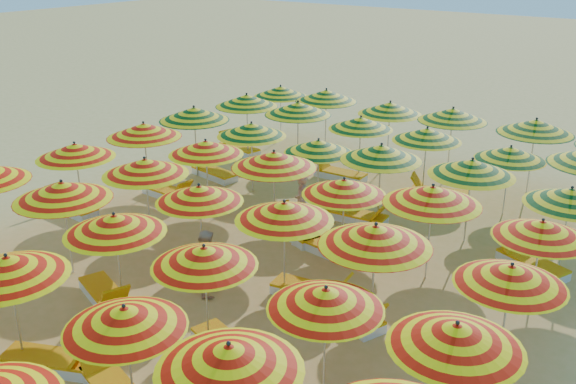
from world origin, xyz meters
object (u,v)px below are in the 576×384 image
Objects in this scene: umbrella_46 at (536,127)px; lounger_20 at (239,148)px; lounger_12 at (312,291)px; lounger_21 at (339,174)px; umbrella_9 at (125,318)px; umbrella_20 at (199,194)px; umbrella_8 at (8,267)px; beachgoer_b at (208,262)px; lounger_15 at (294,230)px; lounger_18 at (358,216)px; umbrella_28 at (432,195)px; umbrella_37 at (298,109)px; umbrella_14 at (115,224)px; umbrella_13 at (62,191)px; umbrella_19 at (145,167)px; lounger_9 at (229,349)px; umbrella_44 at (390,108)px; lounger_19 at (531,263)px; umbrella_24 at (144,130)px; lounger_5 at (51,361)px; lounger_17 at (214,173)px; umbrella_29 at (542,229)px; umbrella_30 at (194,114)px; umbrella_42 at (281,91)px; lounger_16 at (326,247)px; umbrella_18 at (75,151)px; umbrella_26 at (274,160)px; umbrella_16 at (326,299)px; umbrella_25 at (206,148)px; umbrella_32 at (318,146)px; umbrella_34 at (472,168)px; umbrella_39 at (427,135)px; lounger_14 at (168,193)px; umbrella_27 at (344,187)px; umbrella_10 at (229,358)px; umbrella_22 at (375,236)px; umbrella_15 at (204,256)px; umbrella_38 at (361,123)px; umbrella_43 at (326,96)px; lounger_22 at (438,194)px; beachgoer_a at (301,200)px; lounger_13 at (350,313)px; umbrella_17 at (456,336)px; umbrella_33 at (381,153)px; umbrella_35 at (571,197)px.

umbrella_46 is 10.21m from lounger_20.
lounger_21 is at bearing 108.59° from lounger_12.
umbrella_9 is 0.91× the size of umbrella_20.
beachgoer_b is at bearing 74.12° from umbrella_8.
lounger_15 and lounger_18 have the same top height.
umbrella_37 is at bearing 145.73° from umbrella_28.
umbrella_9 is 3.41m from umbrella_14.
umbrella_19 is at bearing 85.60° from umbrella_13.
umbrella_44 is at bearing 119.40° from lounger_9.
umbrella_37 reaches higher than lounger_19.
lounger_20 is (-0.53, 4.92, -1.90)m from umbrella_24.
lounger_5 and lounger_12 have the same top height.
lounger_17 is at bearing 111.91° from umbrella_8.
umbrella_13 is at bearing 77.25° from lounger_21.
umbrella_29 is 0.89× the size of umbrella_30.
lounger_16 is at bearing -47.33° from umbrella_42.
umbrella_26 reaches higher than umbrella_18.
umbrella_25 is (-6.87, 4.68, 0.12)m from umbrella_16.
umbrella_32 is at bearing 87.41° from umbrella_14.
umbrella_32 is at bearing -176.12° from umbrella_34.
umbrella_32 is 0.92× the size of umbrella_39.
lounger_14 is (-1.79, 2.39, -1.85)m from umbrella_19.
umbrella_24 is at bearing -144.19° from umbrella_39.
umbrella_27 is 1.34× the size of lounger_14.
lounger_18 is 7.29m from lounger_20.
lounger_14 is at bearing 140.24° from umbrella_10.
umbrella_18 is 9.22m from umbrella_22.
umbrella_15 is 9.84m from umbrella_38.
lounger_5 is at bearing -94.78° from lounger_16.
umbrella_43 reaches higher than lounger_9.
lounger_12 is at bearing 155.78° from lounger_17.
lounger_20 and lounger_22 have the same top height.
lounger_20 is at bearing 158.15° from umbrella_29.
umbrella_42 reaches higher than lounger_12.
umbrella_38 is 1.20× the size of lounger_16.
umbrella_16 is 1.76× the size of beachgoer_a.
umbrella_30 reaches higher than umbrella_9.
lounger_13 is 4.98m from lounger_18.
umbrella_19 reaches higher than umbrella_17.
umbrella_39 reaches higher than lounger_12.
umbrella_9 is at bearing -102.48° from lounger_12.
umbrella_24 reaches higher than umbrella_33.
umbrella_13 is at bearing -137.97° from umbrella_27.
umbrella_17 is 1.42× the size of lounger_18.
lounger_20 is (-0.53, 2.79, -1.95)m from umbrella_30.
umbrella_35 is 6.71m from lounger_15.
umbrella_43 is at bearing 126.00° from lounger_18.
umbrella_22 is at bearing -132.00° from umbrella_29.
umbrella_44 is at bearing 134.96° from lounger_13.
umbrella_43 is 1.53× the size of lounger_16.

